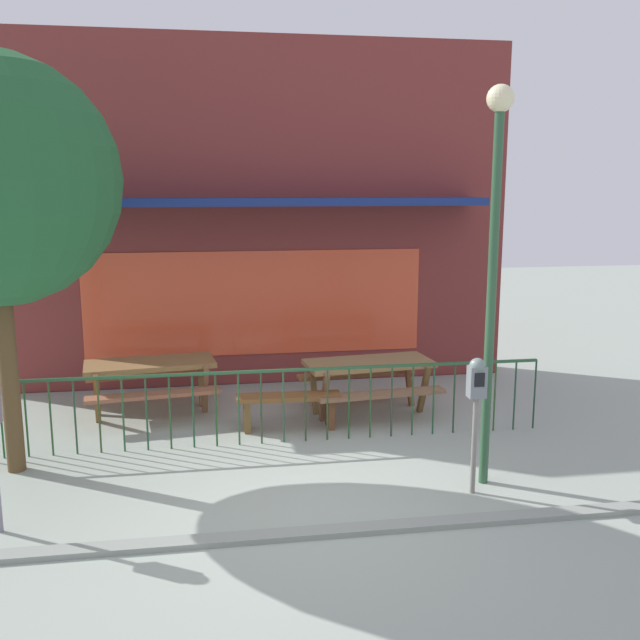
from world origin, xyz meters
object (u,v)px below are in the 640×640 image
(picnic_table_right, at_px, (369,372))
(parking_meter_near, at_px, (476,390))
(picnic_table_left, at_px, (150,373))
(patio_bench, at_px, (289,404))
(street_lamp, at_px, (494,234))

(picnic_table_right, height_order, parking_meter_near, parking_meter_near)
(picnic_table_left, relative_size, patio_bench, 1.40)
(picnic_table_right, height_order, patio_bench, picnic_table_right)
(picnic_table_right, distance_m, patio_bench, 1.34)
(parking_meter_near, distance_m, street_lamp, 1.63)
(picnic_table_right, bearing_deg, street_lamp, -74.53)
(patio_bench, distance_m, street_lamp, 3.70)
(picnic_table_left, bearing_deg, parking_meter_near, -42.45)
(picnic_table_left, relative_size, street_lamp, 0.47)
(patio_bench, xyz_separation_m, street_lamp, (1.92, -2.08, 2.38))
(parking_meter_near, height_order, street_lamp, street_lamp)
(picnic_table_left, xyz_separation_m, picnic_table_right, (3.08, -0.45, 0.00))
(picnic_table_right, height_order, street_lamp, street_lamp)
(parking_meter_near, bearing_deg, picnic_table_right, 99.97)
(patio_bench, xyz_separation_m, parking_meter_near, (1.71, -2.32, 0.79))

